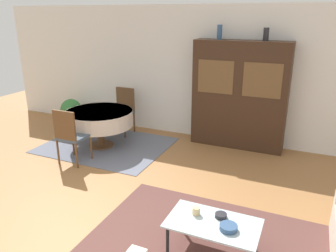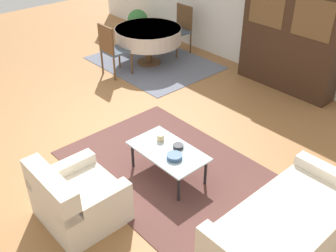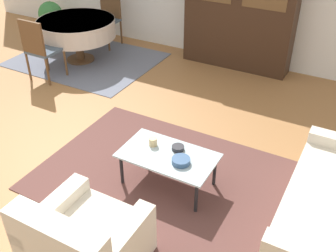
# 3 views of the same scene
# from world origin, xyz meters

# --- Properties ---
(ground_plane) EXTENTS (14.00, 14.00, 0.00)m
(ground_plane) POSITION_xyz_m (0.00, 0.00, 0.00)
(ground_plane) COLOR #9E6B3D
(wall_back) EXTENTS (10.00, 0.06, 2.70)m
(wall_back) POSITION_xyz_m (0.00, 3.63, 1.35)
(wall_back) COLOR white
(wall_back) RESTS_ON ground_plane
(area_rug) EXTENTS (2.79, 1.94, 0.01)m
(area_rug) POSITION_xyz_m (1.23, 0.23, 0.01)
(area_rug) COLOR brown
(area_rug) RESTS_ON ground_plane
(dining_rug) EXTENTS (2.41, 1.88, 0.01)m
(dining_rug) POSITION_xyz_m (-1.57, 2.33, 0.01)
(dining_rug) COLOR slate
(dining_rug) RESTS_ON ground_plane
(coffee_table) EXTENTS (0.99, 0.57, 0.39)m
(coffee_table) POSITION_xyz_m (1.28, 0.16, 0.36)
(coffee_table) COLOR black
(coffee_table) RESTS_ON area_rug
(display_cabinet) EXTENTS (1.79, 0.40, 2.06)m
(display_cabinet) POSITION_xyz_m (0.82, 3.38, 1.03)
(display_cabinet) COLOR #382316
(display_cabinet) RESTS_ON ground_plane
(dining_table) EXTENTS (1.31, 1.31, 0.73)m
(dining_table) POSITION_xyz_m (-1.64, 2.26, 0.59)
(dining_table) COLOR brown
(dining_table) RESTS_ON dining_rug
(dining_chair_near) EXTENTS (0.44, 0.44, 0.99)m
(dining_chair_near) POSITION_xyz_m (-1.64, 1.38, 0.56)
(dining_chair_near) COLOR brown
(dining_chair_near) RESTS_ON dining_rug
(dining_chair_far) EXTENTS (0.44, 0.44, 0.99)m
(dining_chair_far) POSITION_xyz_m (-1.64, 3.13, 0.56)
(dining_chair_far) COLOR brown
(dining_chair_far) RESTS_ON dining_rug
(cup) EXTENTS (0.09, 0.09, 0.09)m
(cup) POSITION_xyz_m (1.06, 0.22, 0.44)
(cup) COLOR tan
(cup) RESTS_ON coffee_table
(bowl) EXTENTS (0.19, 0.19, 0.06)m
(bowl) POSITION_xyz_m (1.46, 0.10, 0.43)
(bowl) COLOR #33517A
(bowl) RESTS_ON coffee_table
(bowl_small) EXTENTS (0.13, 0.13, 0.04)m
(bowl_small) POSITION_xyz_m (1.33, 0.28, 0.42)
(bowl_small) COLOR #232328
(bowl_small) RESTS_ON coffee_table
(vase_tall) EXTENTS (0.10, 0.10, 0.27)m
(vase_tall) POSITION_xyz_m (0.37, 3.38, 2.19)
(vase_tall) COLOR #33517A
(vase_tall) RESTS_ON display_cabinet
(vase_short) EXTENTS (0.10, 0.10, 0.23)m
(vase_short) POSITION_xyz_m (1.21, 3.38, 2.17)
(vase_short) COLOR #232328
(vase_short) RESTS_ON display_cabinet
(potted_plant) EXTENTS (0.48, 0.48, 0.63)m
(potted_plant) POSITION_xyz_m (-3.04, 3.09, 0.35)
(potted_plant) COLOR #4C4C51
(potted_plant) RESTS_ON ground_plane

